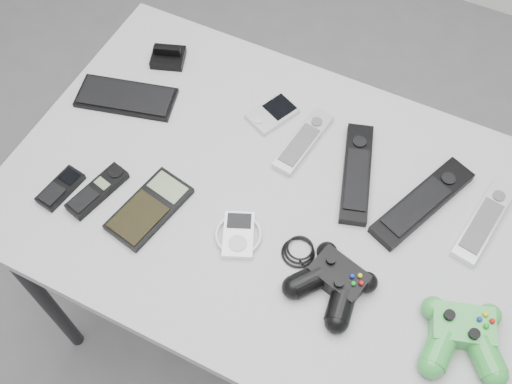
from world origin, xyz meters
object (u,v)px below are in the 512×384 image
at_px(remote_black_a, 357,172).
at_px(cordless_handset, 97,191).
at_px(remote_silver_b, 485,220).
at_px(controller_green, 463,334).
at_px(remote_black_b, 423,202).
at_px(mp3_player, 238,235).
at_px(mobile_phone, 60,188).
at_px(desk, 282,216).
at_px(pda, 272,113).
at_px(controller_black, 334,281).
at_px(pda_keyboard, 126,97).
at_px(calculator, 149,208).
at_px(remote_silver_a, 303,141).

distance_m(remote_black_a, cordless_handset, 0.55).
bearing_deg(remote_black_a, remote_silver_b, -15.82).
bearing_deg(controller_green, remote_silver_b, 77.19).
relative_size(remote_black_b, remote_silver_b, 1.21).
bearing_deg(mp3_player, remote_black_a, 33.14).
relative_size(remote_silver_b, mp3_player, 2.12).
bearing_deg(controller_green, mobile_phone, 165.86).
height_order(desk, mp3_player, mp3_player).
bearing_deg(remote_black_a, pda, 146.29).
distance_m(remote_black_b, cordless_handset, 0.68).
distance_m(desk, controller_black, 0.23).
relative_size(pda_keyboard, remote_black_a, 0.92).
distance_m(remote_black_a, calculator, 0.45).
bearing_deg(pda, remote_silver_a, 1.04).
distance_m(remote_silver_b, mp3_player, 0.50).
xyz_separation_m(remote_black_a, calculator, (-0.35, -0.27, -0.00)).
height_order(pda_keyboard, controller_black, controller_black).
bearing_deg(pda_keyboard, desk, -25.70).
relative_size(remote_silver_a, calculator, 1.04).
xyz_separation_m(remote_silver_b, controller_black, (-0.22, -0.27, 0.01)).
xyz_separation_m(cordless_handset, controller_green, (0.77, 0.03, 0.02)).
bearing_deg(controller_green, pda, 130.87).
bearing_deg(remote_black_a, mp3_player, -140.68).
height_order(remote_black_b, cordless_handset, remote_black_b).
xyz_separation_m(remote_silver_a, mobile_phone, (-0.41, -0.34, -0.00)).
distance_m(pda_keyboard, remote_silver_a, 0.43).
distance_m(remote_silver_a, cordless_handset, 0.46).
xyz_separation_m(pda_keyboard, controller_black, (0.61, -0.22, 0.02)).
xyz_separation_m(mobile_phone, calculator, (0.19, 0.04, 0.00)).
height_order(pda_keyboard, remote_silver_a, remote_silver_a).
bearing_deg(remote_silver_b, pda, -177.67).
distance_m(cordless_handset, controller_green, 0.78).
xyz_separation_m(pda, calculator, (-0.12, -0.34, 0.00)).
distance_m(desk, controller_green, 0.45).
bearing_deg(mp3_player, controller_green, -24.60).
bearing_deg(pda, pda_keyboard, -137.68).
bearing_deg(calculator, controller_green, 12.67).
bearing_deg(mobile_phone, remote_silver_a, 47.64).
xyz_separation_m(remote_black_b, cordless_handset, (-0.62, -0.28, -0.00)).
height_order(remote_black_b, mp3_player, remote_black_b).
height_order(cordless_handset, calculator, cordless_handset).
bearing_deg(remote_silver_a, remote_black_a, -3.77).
height_order(remote_silver_a, calculator, remote_silver_a).
bearing_deg(desk, pda_keyboard, 169.04).
relative_size(desk, controller_green, 6.99).
distance_m(desk, pda_keyboard, 0.46).
distance_m(calculator, controller_green, 0.66).
bearing_deg(remote_silver_b, mobile_phone, -149.72).
relative_size(calculator, controller_black, 0.72).
xyz_separation_m(remote_silver_a, calculator, (-0.22, -0.30, -0.00)).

